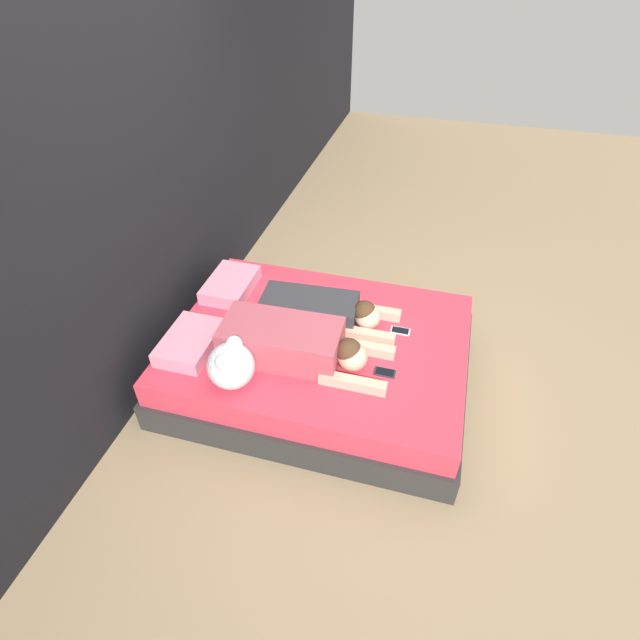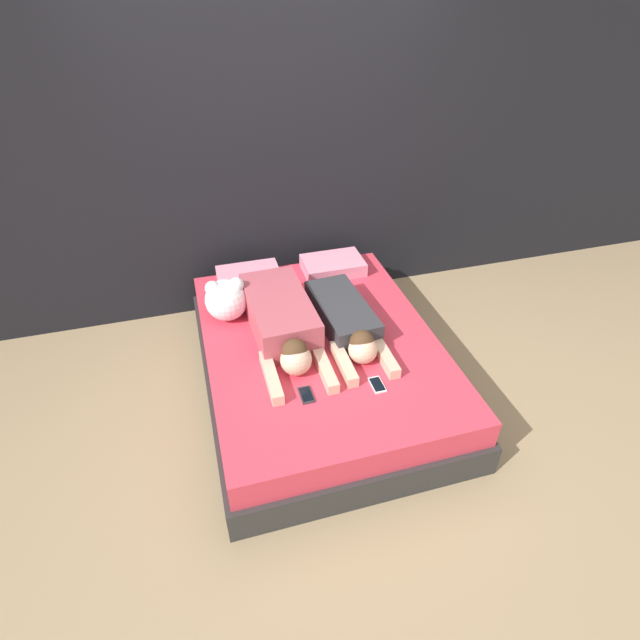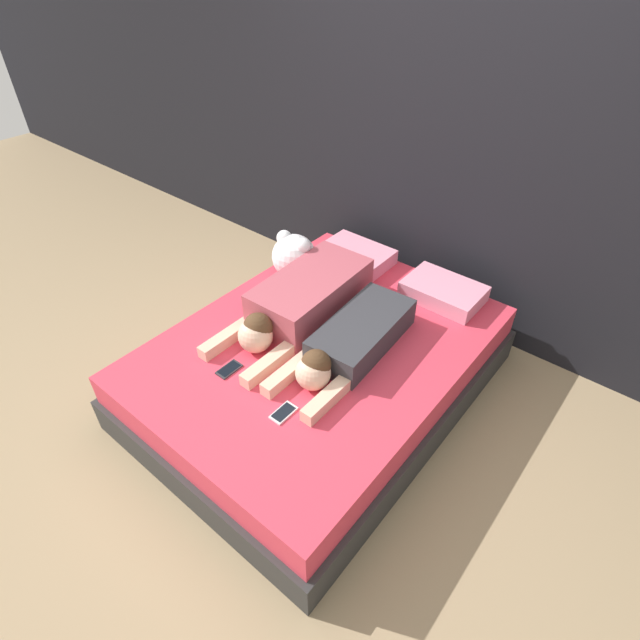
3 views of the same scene
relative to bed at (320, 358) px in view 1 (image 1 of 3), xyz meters
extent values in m
plane|color=#9E8460|center=(0.00, 0.00, -0.20)|extent=(12.00, 12.00, 0.00)
cube|color=black|center=(0.00, 1.17, 1.10)|extent=(12.00, 0.06, 2.60)
cube|color=#2D2D2D|center=(0.00, 0.00, -0.09)|extent=(1.55, 2.04, 0.22)
cube|color=#DB384C|center=(0.00, 0.00, 0.11)|extent=(1.49, 1.98, 0.19)
cube|color=pink|center=(-0.34, 0.80, 0.26)|extent=(0.47, 0.32, 0.10)
cube|color=pink|center=(0.34, 0.80, 0.26)|extent=(0.47, 0.32, 0.10)
cube|color=#B24C59|center=(-0.23, 0.19, 0.32)|extent=(0.41, 0.78, 0.24)
sphere|color=beige|center=(-0.23, -0.27, 0.30)|extent=(0.19, 0.19, 0.19)
sphere|color=#4C331E|center=(-0.23, -0.25, 0.34)|extent=(0.16, 0.16, 0.16)
cube|color=beige|center=(-0.39, -0.31, 0.24)|extent=(0.07, 0.42, 0.07)
cube|color=beige|center=(-0.06, -0.31, 0.24)|extent=(0.07, 0.42, 0.07)
cube|color=#333338|center=(0.19, 0.13, 0.29)|extent=(0.35, 0.69, 0.16)
sphere|color=beige|center=(0.19, -0.29, 0.29)|extent=(0.18, 0.18, 0.18)
sphere|color=#4C331E|center=(0.19, -0.27, 0.34)|extent=(0.15, 0.15, 0.15)
cube|color=beige|center=(0.06, -0.32, 0.24)|extent=(0.07, 0.37, 0.07)
cube|color=beige|center=(0.32, -0.32, 0.24)|extent=(0.07, 0.37, 0.07)
cube|color=#2D2D33|center=(-0.22, -0.49, 0.21)|extent=(0.07, 0.14, 0.01)
cube|color=black|center=(-0.22, -0.49, 0.21)|extent=(0.06, 0.11, 0.00)
cube|color=silver|center=(0.20, -0.52, 0.21)|extent=(0.07, 0.14, 0.01)
cube|color=black|center=(0.20, -0.52, 0.21)|extent=(0.06, 0.11, 0.00)
sphere|color=white|center=(-0.55, 0.40, 0.35)|extent=(0.29, 0.29, 0.29)
sphere|color=white|center=(-0.63, 0.40, 0.46)|extent=(0.10, 0.10, 0.10)
sphere|color=white|center=(-0.47, 0.40, 0.46)|extent=(0.10, 0.10, 0.10)
camera|label=1|loc=(-2.45, -0.68, 2.49)|focal=28.00mm
camera|label=2|loc=(-0.71, -2.47, 2.27)|focal=28.00mm
camera|label=3|loc=(1.34, -1.63, 2.07)|focal=28.00mm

